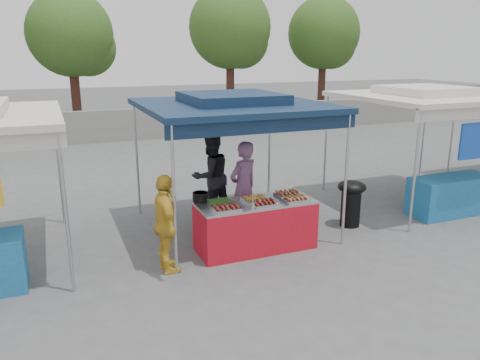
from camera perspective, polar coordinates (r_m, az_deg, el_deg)
name	(u,v)px	position (r m, az deg, el deg)	size (l,w,h in m)	color
ground_plane	(253,246)	(8.27, 1.59, -8.06)	(80.00, 80.00, 0.00)	#525254
back_wall	(137,125)	(18.39, -12.48, 6.62)	(40.00, 0.25, 1.20)	slate
main_canopy	(232,104)	(8.53, -0.95, 9.20)	(3.20, 3.20, 2.57)	#AAABB1
neighbor_stall_right	(436,134)	(10.80, 22.83, 5.19)	(3.20, 3.20, 2.57)	#AAABB1
tree_1	(74,38)	(19.80, -19.53, 16.02)	(3.33, 3.23, 5.56)	#3B1E16
tree_2	(233,31)	(21.22, -0.89, 17.68)	(3.57, 3.52, 6.05)	#3B1E16
tree_3	(326,36)	(23.79, 10.41, 16.85)	(3.47, 3.40, 5.85)	#3B1E16
vendor_table	(256,225)	(8.02, 1.91, -5.54)	(2.00, 0.80, 0.85)	#B00F1F
food_tray_fl	(227,208)	(7.44, -1.65, -3.49)	(0.42, 0.30, 0.07)	#B6B6BA
food_tray_fm	(264,204)	(7.68, 2.95, -2.89)	(0.42, 0.30, 0.07)	#B6B6BA
food_tray_fr	(296,199)	(7.94, 6.80, -2.36)	(0.42, 0.30, 0.07)	#B6B6BA
food_tray_bl	(220,202)	(7.73, -2.51, -2.74)	(0.42, 0.30, 0.07)	#B6B6BA
food_tray_bm	(254,198)	(7.94, 1.78, -2.26)	(0.42, 0.30, 0.07)	#B6B6BA
food_tray_br	(288,194)	(8.23, 5.83, -1.67)	(0.42, 0.30, 0.07)	#B6B6BA
cooking_pot	(200,197)	(7.90, -4.85, -2.06)	(0.27, 0.27, 0.15)	black
skewer_cup	(253,206)	(7.54, 1.63, -3.14)	(0.07, 0.07, 0.09)	#AAABB1
wok_burner	(351,199)	(9.27, 13.39, -2.28)	(0.54, 0.54, 0.92)	black
crate_left	(219,231)	(8.52, -2.55, -6.22)	(0.51, 0.36, 0.31)	#123C94
crate_right	(258,226)	(8.80, 2.22, -5.60)	(0.46, 0.32, 0.27)	#123C94
crate_stacked	(258,212)	(8.71, 2.24, -3.94)	(0.44, 0.31, 0.27)	#123C94
vendor_woman	(243,188)	(8.60, 0.42, -0.96)	(0.63, 0.42, 1.74)	#7D4F77
helper_man	(211,176)	(9.40, -3.56, 0.49)	(0.85, 0.66, 1.75)	black
customer_person	(166,224)	(7.17, -9.03, -5.35)	(0.91, 0.38, 1.55)	gold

